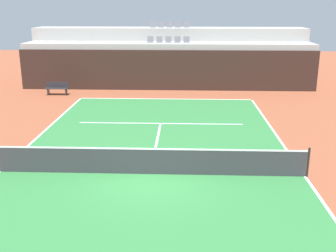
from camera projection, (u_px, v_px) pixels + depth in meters
The scene contains 14 objects.
ground_plane at pixel (150, 174), 14.48m from camera, with size 80.00×80.00×0.00m, color brown.
court_surface at pixel (150, 174), 14.48m from camera, with size 11.00×24.00×0.01m, color #2D7238.
baseline_far at pixel (166, 99), 25.92m from camera, with size 11.00×0.10×0.00m, color white.
sideline_left at pixel (0, 171), 14.69m from camera, with size 0.10×24.00×0.00m, color white.
sideline_right at pixel (305, 176), 14.27m from camera, with size 0.10×24.00×0.00m, color white.
service_line_far at pixel (161, 123), 20.60m from camera, with size 8.26×0.10×0.00m, color white.
centre_service_line at pixel (156, 144), 17.54m from camera, with size 0.10×6.40×0.00m, color white.
back_wall at pixel (168, 70), 28.32m from camera, with size 20.61×0.30×2.77m, color black.
stands_tier_lower at pixel (168, 65), 29.56m from camera, with size 20.61×2.40×3.15m, color #9E9E99.
stands_tier_upper at pixel (170, 54), 31.72m from camera, with size 20.61×2.40×4.08m, color #9E9E99.
seating_row_lower at pixel (168, 41), 29.16m from camera, with size 3.04×0.44×0.44m.
seating_row_upper at pixel (170, 26), 31.19m from camera, with size 3.04×0.44×0.44m.
tennis_net at pixel (150, 161), 14.34m from camera, with size 11.08×0.08×1.07m.
player_bench at pixel (57, 87), 26.99m from camera, with size 1.50×0.40×0.85m.
Camera 1 is at (1.18, -13.34, 5.81)m, focal length 43.59 mm.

